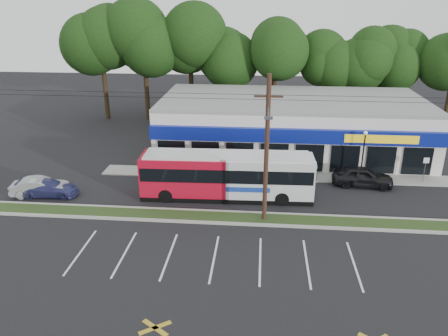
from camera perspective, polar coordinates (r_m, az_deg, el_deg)
ground at (r=29.62m, az=-0.63°, el=-7.46°), size 120.00×120.00×0.00m
grass_strip at (r=30.47m, az=-0.44°, el=-6.46°), size 40.00×1.60×0.12m
curb_south at (r=29.72m, az=-0.60°, el=-7.20°), size 40.00×0.25×0.14m
curb_north at (r=31.21m, az=-0.29°, el=-5.71°), size 40.00×0.25×0.14m
sidewalk at (r=37.68m, az=8.33°, el=-1.03°), size 32.00×2.20×0.10m
strip_mall at (r=43.40m, az=8.76°, el=5.63°), size 25.00×12.55×5.30m
utility_pole at (r=28.16m, az=5.26°, el=2.92°), size 50.00×2.77×10.00m
lamp_post at (r=37.44m, az=17.77°, el=2.29°), size 0.30×0.30×4.25m
sign_post at (r=39.02m, az=24.82°, el=0.31°), size 0.45×0.10×2.23m
tree_line at (r=52.13m, az=6.82°, el=14.84°), size 46.76×6.76×11.83m
metrobus at (r=32.86m, az=0.39°, el=-0.87°), size 12.99×3.09×3.47m
car_dark at (r=36.92m, az=17.66°, el=-1.06°), size 4.95×2.39×1.63m
car_silver at (r=36.44m, az=-22.92°, el=-2.28°), size 4.46×2.25×1.40m
car_blue at (r=36.14m, az=-21.93°, el=-2.41°), size 4.54×2.03×1.29m
pedestrian_a at (r=35.48m, az=5.83°, el=-0.95°), size 0.73×0.61×1.72m
pedestrian_b at (r=37.11m, az=11.61°, el=-0.30°), size 0.87×0.71×1.67m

